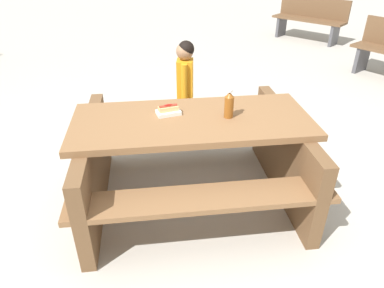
{
  "coord_description": "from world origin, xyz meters",
  "views": [
    {
      "loc": [
        0.47,
        2.34,
        1.93
      ],
      "look_at": [
        0.0,
        0.0,
        0.52
      ],
      "focal_mm": 32.99,
      "sensor_mm": 36.0,
      "label": 1
    }
  ],
  "objects_px": {
    "soda_bottle": "(229,105)",
    "hotdog_tray": "(168,111)",
    "child_in_coat": "(185,81)",
    "park_bench_mid": "(310,18)",
    "picnic_table": "(192,153)"
  },
  "relations": [
    {
      "from": "soda_bottle",
      "to": "hotdog_tray",
      "type": "xyz_separation_m",
      "value": [
        0.44,
        -0.14,
        -0.07
      ]
    },
    {
      "from": "soda_bottle",
      "to": "hotdog_tray",
      "type": "bearing_deg",
      "value": -17.32
    },
    {
      "from": "picnic_table",
      "to": "hotdog_tray",
      "type": "relative_size",
      "value": 9.76
    },
    {
      "from": "child_in_coat",
      "to": "park_bench_mid",
      "type": "bearing_deg",
      "value": -131.48
    },
    {
      "from": "soda_bottle",
      "to": "hotdog_tray",
      "type": "relative_size",
      "value": 1.14
    },
    {
      "from": "picnic_table",
      "to": "child_in_coat",
      "type": "height_order",
      "value": "child_in_coat"
    },
    {
      "from": "picnic_table",
      "to": "park_bench_mid",
      "type": "height_order",
      "value": "park_bench_mid"
    },
    {
      "from": "picnic_table",
      "to": "hotdog_tray",
      "type": "xyz_separation_m",
      "value": [
        0.16,
        -0.1,
        0.34
      ]
    },
    {
      "from": "soda_bottle",
      "to": "child_in_coat",
      "type": "height_order",
      "value": "child_in_coat"
    },
    {
      "from": "soda_bottle",
      "to": "park_bench_mid",
      "type": "bearing_deg",
      "value": -123.97
    },
    {
      "from": "picnic_table",
      "to": "child_in_coat",
      "type": "relative_size",
      "value": 1.73
    },
    {
      "from": "child_in_coat",
      "to": "park_bench_mid",
      "type": "relative_size",
      "value": 0.76
    },
    {
      "from": "picnic_table",
      "to": "hotdog_tray",
      "type": "bearing_deg",
      "value": -32.55
    },
    {
      "from": "soda_bottle",
      "to": "park_bench_mid",
      "type": "height_order",
      "value": "soda_bottle"
    },
    {
      "from": "soda_bottle",
      "to": "hotdog_tray",
      "type": "distance_m",
      "value": 0.47
    }
  ]
}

